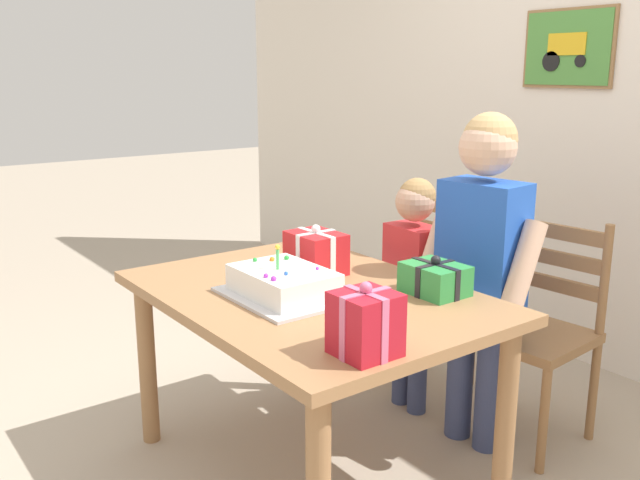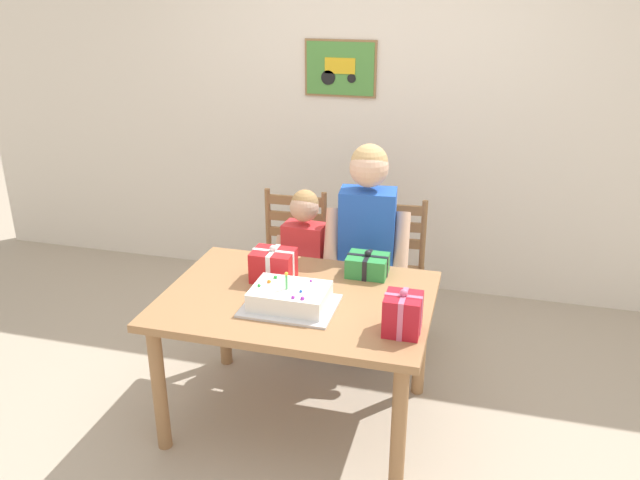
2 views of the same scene
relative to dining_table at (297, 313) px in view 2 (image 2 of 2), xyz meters
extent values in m
plane|color=tan|center=(0.00, 0.00, -0.63)|extent=(20.00, 20.00, 0.00)
cube|color=silver|center=(0.00, 1.80, 0.67)|extent=(6.40, 0.08, 2.60)
cube|color=olive|center=(-0.21, 1.75, 0.98)|extent=(0.51, 0.02, 0.39)
cube|color=#4C8E3D|center=(-0.21, 1.74, 0.98)|extent=(0.48, 0.01, 0.36)
cube|color=gold|center=(-0.21, 1.73, 1.00)|extent=(0.22, 0.01, 0.11)
cylinder|color=black|center=(-0.29, 1.73, 0.91)|extent=(0.10, 0.01, 0.10)
cylinder|color=black|center=(-0.12, 1.73, 0.91)|extent=(0.06, 0.01, 0.06)
cube|color=#9E7047|center=(0.00, 0.00, 0.08)|extent=(1.33, 0.96, 0.04)
cylinder|color=#9E7047|center=(-0.59, -0.40, -0.29)|extent=(0.07, 0.07, 0.69)
cylinder|color=#9E7047|center=(0.59, -0.40, -0.29)|extent=(0.07, 0.07, 0.69)
cylinder|color=#9E7047|center=(-0.59, 0.40, -0.29)|extent=(0.07, 0.07, 0.69)
cylinder|color=#9E7047|center=(0.59, 0.40, -0.29)|extent=(0.07, 0.07, 0.69)
cube|color=silver|center=(0.00, -0.12, 0.10)|extent=(0.44, 0.34, 0.01)
cube|color=white|center=(0.00, -0.12, 0.15)|extent=(0.36, 0.26, 0.09)
cylinder|color=#56C666|center=(-0.01, -0.13, 0.23)|extent=(0.01, 0.01, 0.07)
sphere|color=yellow|center=(-0.01, -0.13, 0.28)|extent=(0.02, 0.02, 0.02)
sphere|color=green|center=(-0.10, -0.03, 0.20)|extent=(0.02, 0.02, 0.02)
sphere|color=green|center=(-0.15, -0.14, 0.20)|extent=(0.02, 0.02, 0.02)
sphere|color=blue|center=(0.06, -0.15, 0.20)|extent=(0.01, 0.01, 0.01)
sphere|color=purple|center=(0.09, -0.22, 0.20)|extent=(0.02, 0.02, 0.02)
sphere|color=orange|center=(-0.11, -0.09, 0.20)|extent=(0.02, 0.02, 0.02)
sphere|color=purple|center=(0.08, -0.03, 0.20)|extent=(0.01, 0.01, 0.01)
sphere|color=purple|center=(0.05, -0.22, 0.20)|extent=(0.02, 0.02, 0.02)
cube|color=#2D8E42|center=(0.29, 0.34, 0.15)|extent=(0.21, 0.17, 0.11)
cube|color=black|center=(0.29, 0.34, 0.15)|extent=(0.22, 0.02, 0.11)
cube|color=black|center=(0.29, 0.34, 0.15)|extent=(0.02, 0.18, 0.11)
sphere|color=black|center=(0.29, 0.34, 0.22)|extent=(0.04, 0.04, 0.04)
cube|color=red|center=(-0.18, 0.15, 0.18)|extent=(0.22, 0.17, 0.16)
cube|color=white|center=(-0.18, 0.15, 0.18)|extent=(0.22, 0.02, 0.17)
cube|color=white|center=(-0.18, 0.15, 0.18)|extent=(0.02, 0.18, 0.17)
sphere|color=white|center=(-0.18, 0.15, 0.27)|extent=(0.04, 0.04, 0.04)
cube|color=red|center=(0.55, -0.21, 0.19)|extent=(0.16, 0.16, 0.18)
cube|color=#DB668E|center=(0.55, -0.21, 0.19)|extent=(0.17, 0.02, 0.19)
cube|color=#DB668E|center=(0.55, -0.21, 0.19)|extent=(0.02, 0.17, 0.19)
sphere|color=#DB668E|center=(0.55, -0.21, 0.29)|extent=(0.04, 0.04, 0.04)
cube|color=#996B42|center=(-0.33, 0.87, -0.18)|extent=(0.44, 0.44, 0.04)
cylinder|color=#996B42|center=(-0.13, 0.69, -0.42)|extent=(0.04, 0.04, 0.43)
cylinder|color=#996B42|center=(-0.51, 0.67, -0.42)|extent=(0.04, 0.04, 0.43)
cylinder|color=#996B42|center=(-0.15, 1.07, -0.42)|extent=(0.04, 0.04, 0.43)
cylinder|color=#996B42|center=(-0.53, 1.05, -0.42)|extent=(0.04, 0.04, 0.43)
cylinder|color=#996B42|center=(-0.15, 1.07, 0.06)|extent=(0.04, 0.04, 0.45)
cylinder|color=#996B42|center=(-0.53, 1.05, 0.06)|extent=(0.04, 0.04, 0.45)
cube|color=#996B42|center=(-0.34, 1.06, 0.00)|extent=(0.36, 0.04, 0.06)
cube|color=#996B42|center=(-0.34, 1.06, 0.11)|extent=(0.36, 0.04, 0.06)
cube|color=#996B42|center=(-0.34, 1.06, 0.22)|extent=(0.36, 0.04, 0.06)
cube|color=#996B42|center=(0.33, 0.87, -0.18)|extent=(0.45, 0.45, 0.04)
cylinder|color=#996B42|center=(0.53, 0.70, -0.42)|extent=(0.04, 0.04, 0.43)
cylinder|color=#996B42|center=(0.15, 0.67, -0.42)|extent=(0.04, 0.04, 0.43)
cylinder|color=#996B42|center=(0.50, 1.08, -0.42)|extent=(0.04, 0.04, 0.43)
cylinder|color=#996B42|center=(0.12, 1.05, -0.42)|extent=(0.04, 0.04, 0.43)
cylinder|color=#996B42|center=(0.50, 1.08, 0.06)|extent=(0.04, 0.04, 0.45)
cylinder|color=#996B42|center=(0.12, 1.05, 0.06)|extent=(0.04, 0.04, 0.45)
cube|color=#996B42|center=(0.31, 1.06, 0.00)|extent=(0.36, 0.05, 0.06)
cube|color=#996B42|center=(0.31, 1.06, 0.11)|extent=(0.36, 0.05, 0.06)
cube|color=#996B42|center=(0.31, 1.06, 0.22)|extent=(0.36, 0.05, 0.06)
cylinder|color=#38426B|center=(0.29, 0.67, -0.38)|extent=(0.11, 0.11, 0.51)
cylinder|color=#38426B|center=(0.15, 0.66, -0.38)|extent=(0.11, 0.11, 0.51)
cube|color=blue|center=(0.22, 0.67, 0.17)|extent=(0.33, 0.23, 0.58)
cylinder|color=#E0B293|center=(0.42, 0.65, 0.15)|extent=(0.11, 0.25, 0.39)
cylinder|color=#E0B293|center=(0.02, 0.61, 0.15)|extent=(0.11, 0.25, 0.39)
sphere|color=#E0B293|center=(0.22, 0.67, 0.59)|extent=(0.22, 0.22, 0.22)
sphere|color=tan|center=(0.22, 0.68, 0.62)|extent=(0.21, 0.21, 0.21)
cylinder|color=#38426B|center=(-0.10, 0.66, -0.43)|extent=(0.09, 0.09, 0.40)
cylinder|color=#38426B|center=(-0.21, 0.67, -0.43)|extent=(0.09, 0.09, 0.40)
cube|color=red|center=(-0.16, 0.67, -0.01)|extent=(0.26, 0.17, 0.45)
cylinder|color=tan|center=(0.00, 0.63, -0.02)|extent=(0.08, 0.19, 0.30)
cylinder|color=tan|center=(-0.32, 0.65, -0.02)|extent=(0.08, 0.19, 0.30)
sphere|color=tan|center=(-0.16, 0.67, 0.32)|extent=(0.17, 0.17, 0.17)
sphere|color=#A87F4C|center=(-0.16, 0.68, 0.35)|extent=(0.16, 0.16, 0.16)
camera|label=1|loc=(1.92, -1.39, 0.87)|focal=38.73mm
camera|label=2|loc=(0.86, -2.73, 1.57)|focal=36.26mm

